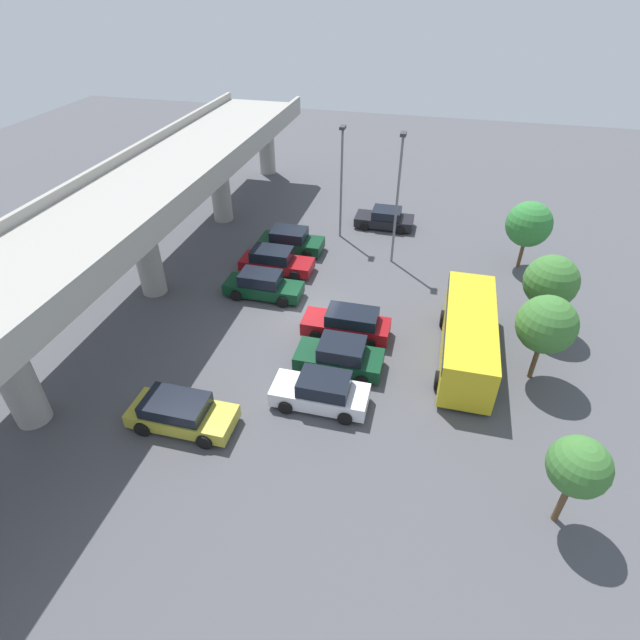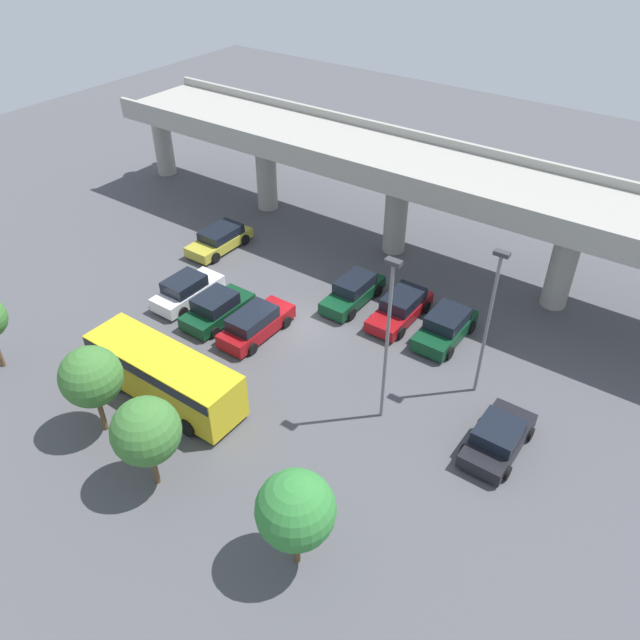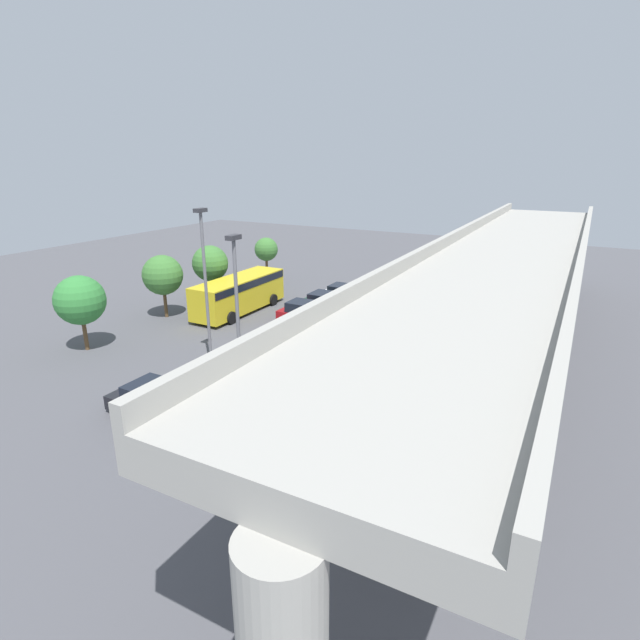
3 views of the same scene
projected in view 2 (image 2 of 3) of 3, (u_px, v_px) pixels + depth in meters
The scene contains 16 objects.
ground_plane at pixel (301, 325), 35.57m from camera, with size 94.02×94.02×0.00m, color #4C4C51.
highway_overpass at pixel (399, 173), 39.03m from camera, with size 45.37×6.82×7.11m.
parked_car_0 at pixel (220, 239), 42.06m from camera, with size 2.21×4.73×1.45m.
parked_car_1 at pixel (187, 290), 37.02m from camera, with size 2.10×4.49×1.65m.
parked_car_2 at pixel (217, 308), 35.56m from camera, with size 2.23×4.39×1.64m.
parked_car_3 at pixel (256, 324), 34.36m from camera, with size 2.05×4.76×1.64m.
parked_car_4 at pixel (353, 291), 36.94m from camera, with size 1.97×4.76×1.63m.
parked_car_5 at pixel (401, 308), 35.64m from camera, with size 2.11×4.79×1.57m.
parked_car_6 at pixel (446, 327), 34.13m from camera, with size 2.21×4.44×1.65m.
parked_car_7 at pixel (498, 438), 27.76m from camera, with size 2.26×4.42×1.47m.
shuttle_bus at pixel (164, 372), 29.95m from camera, with size 8.49×2.78×2.61m.
lamp_post_near_aisle at pixel (490, 314), 28.44m from camera, with size 0.70×0.35×8.00m.
lamp_post_mid_lot at pixel (388, 332), 26.82m from camera, with size 0.70×0.35×8.65m.
tree_front_centre at pixel (91, 377), 27.19m from camera, with size 2.77×2.77×4.63m.
tree_front_right at pixel (146, 431), 24.80m from camera, with size 2.85×2.85×4.54m.
tree_front_far_right at pixel (296, 510), 21.83m from camera, with size 2.92×2.92×4.56m.
Camera 2 is at (17.38, -22.41, 21.50)m, focal length 35.00 mm.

